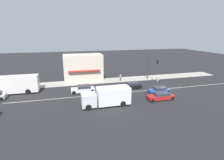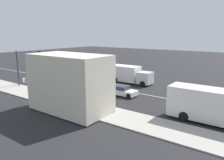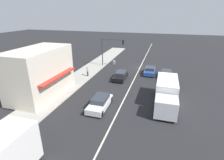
{
  "view_description": "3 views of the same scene",
  "coord_description": "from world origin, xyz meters",
  "px_view_note": "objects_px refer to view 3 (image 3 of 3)",
  "views": [
    {
      "loc": [
        -29.72,
        19.8,
        10.98
      ],
      "look_at": [
        1.0,
        11.55,
        2.37
      ],
      "focal_mm": 28.0,
      "sensor_mm": 36.0,
      "label": 1
    },
    {
      "loc": [
        26.32,
        32.93,
        8.37
      ],
      "look_at": [
        1.25,
        14.72,
        1.68
      ],
      "focal_mm": 35.0,
      "sensor_mm": 36.0,
      "label": 2
    },
    {
      "loc": [
        -4.16,
        33.46,
        10.33
      ],
      "look_at": [
        1.71,
        13.75,
        2.31
      ],
      "focal_mm": 28.0,
      "sensor_mm": 36.0,
      "label": 3
    }
  ],
  "objects_px": {
    "delivery_truck": "(166,93)",
    "van_white": "(100,103)",
    "pedestrian": "(88,71)",
    "traffic_signal_main": "(109,47)",
    "coupe_blue": "(150,71)",
    "suv_black": "(121,76)",
    "hatchback_red": "(166,75)",
    "warning_aframe_sign": "(114,63)"
  },
  "relations": [
    {
      "from": "suv_black",
      "to": "hatchback_red",
      "type": "bearing_deg",
      "value": -160.2
    },
    {
      "from": "pedestrian",
      "to": "hatchback_red",
      "type": "relative_size",
      "value": 0.36
    },
    {
      "from": "suv_black",
      "to": "pedestrian",
      "type": "bearing_deg",
      "value": 4.76
    },
    {
      "from": "pedestrian",
      "to": "warning_aframe_sign",
      "type": "height_order",
      "value": "pedestrian"
    },
    {
      "from": "delivery_truck",
      "to": "van_white",
      "type": "height_order",
      "value": "delivery_truck"
    },
    {
      "from": "pedestrian",
      "to": "van_white",
      "type": "height_order",
      "value": "pedestrian"
    },
    {
      "from": "van_white",
      "to": "pedestrian",
      "type": "bearing_deg",
      "value": -58.59
    },
    {
      "from": "traffic_signal_main",
      "to": "coupe_blue",
      "type": "distance_m",
      "value": 9.28
    },
    {
      "from": "van_white",
      "to": "coupe_blue",
      "type": "distance_m",
      "value": 14.28
    },
    {
      "from": "traffic_signal_main",
      "to": "hatchback_red",
      "type": "bearing_deg",
      "value": 161.47
    },
    {
      "from": "delivery_truck",
      "to": "suv_black",
      "type": "relative_size",
      "value": 1.77
    },
    {
      "from": "pedestrian",
      "to": "van_white",
      "type": "bearing_deg",
      "value": 121.41
    },
    {
      "from": "warning_aframe_sign",
      "to": "van_white",
      "type": "xyz_separation_m",
      "value": [
        -3.36,
        17.6,
        0.23
      ]
    },
    {
      "from": "pedestrian",
      "to": "suv_black",
      "type": "distance_m",
      "value": 5.69
    },
    {
      "from": "traffic_signal_main",
      "to": "warning_aframe_sign",
      "type": "relative_size",
      "value": 6.69
    },
    {
      "from": "hatchback_red",
      "to": "van_white",
      "type": "height_order",
      "value": "van_white"
    },
    {
      "from": "suv_black",
      "to": "coupe_blue",
      "type": "xyz_separation_m",
      "value": [
        -4.4,
        -3.86,
        0.02
      ]
    },
    {
      "from": "pedestrian",
      "to": "van_white",
      "type": "xyz_separation_m",
      "value": [
        -5.65,
        9.26,
        -0.32
      ]
    },
    {
      "from": "hatchback_red",
      "to": "van_white",
      "type": "distance_m",
      "value": 14.27
    },
    {
      "from": "pedestrian",
      "to": "van_white",
      "type": "relative_size",
      "value": 0.38
    },
    {
      "from": "traffic_signal_main",
      "to": "pedestrian",
      "type": "height_order",
      "value": "traffic_signal_main"
    },
    {
      "from": "warning_aframe_sign",
      "to": "delivery_truck",
      "type": "relative_size",
      "value": 0.11
    },
    {
      "from": "pedestrian",
      "to": "delivery_truck",
      "type": "relative_size",
      "value": 0.22
    },
    {
      "from": "coupe_blue",
      "to": "hatchback_red",
      "type": "bearing_deg",
      "value": 155.73
    },
    {
      "from": "traffic_signal_main",
      "to": "pedestrian",
      "type": "bearing_deg",
      "value": 75.72
    },
    {
      "from": "traffic_signal_main",
      "to": "warning_aframe_sign",
      "type": "bearing_deg",
      "value": -109.93
    },
    {
      "from": "delivery_truck",
      "to": "hatchback_red",
      "type": "xyz_separation_m",
      "value": [
        0.0,
        -9.25,
        -0.87
      ]
    },
    {
      "from": "suv_black",
      "to": "van_white",
      "type": "height_order",
      "value": "van_white"
    },
    {
      "from": "pedestrian",
      "to": "warning_aframe_sign",
      "type": "relative_size",
      "value": 1.96
    },
    {
      "from": "suv_black",
      "to": "coupe_blue",
      "type": "relative_size",
      "value": 1.11
    },
    {
      "from": "delivery_truck",
      "to": "coupe_blue",
      "type": "distance_m",
      "value": 10.91
    },
    {
      "from": "warning_aframe_sign",
      "to": "hatchback_red",
      "type": "distance_m",
      "value": 11.81
    },
    {
      "from": "pedestrian",
      "to": "suv_black",
      "type": "height_order",
      "value": "pedestrian"
    },
    {
      "from": "pedestrian",
      "to": "warning_aframe_sign",
      "type": "distance_m",
      "value": 8.66
    },
    {
      "from": "suv_black",
      "to": "van_white",
      "type": "distance_m",
      "value": 9.73
    },
    {
      "from": "van_white",
      "to": "suv_black",
      "type": "bearing_deg",
      "value": -90.0
    },
    {
      "from": "pedestrian",
      "to": "coupe_blue",
      "type": "distance_m",
      "value": 10.95
    },
    {
      "from": "pedestrian",
      "to": "coupe_blue",
      "type": "relative_size",
      "value": 0.43
    },
    {
      "from": "pedestrian",
      "to": "delivery_truck",
      "type": "bearing_deg",
      "value": 154.3
    },
    {
      "from": "traffic_signal_main",
      "to": "suv_black",
      "type": "distance_m",
      "value": 8.14
    },
    {
      "from": "traffic_signal_main",
      "to": "coupe_blue",
      "type": "height_order",
      "value": "traffic_signal_main"
    },
    {
      "from": "traffic_signal_main",
      "to": "van_white",
      "type": "xyz_separation_m",
      "value": [
        -3.92,
        16.05,
        -3.24
      ]
    }
  ]
}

